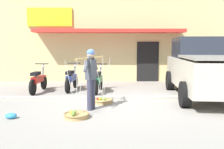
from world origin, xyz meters
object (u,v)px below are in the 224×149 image
at_px(fruit_vendor, 91,75).
at_px(fruit_basket_right_side, 103,101).
at_px(plastic_litter_bag, 11,116).
at_px(parked_truck, 204,68).
at_px(motorcycle_nearest_shop, 38,81).
at_px(motorcycle_second_in_row, 71,79).
at_px(motorcycle_third_in_row, 98,81).
at_px(fruit_basket_left_side, 76,115).

relative_size(fruit_vendor, fruit_basket_right_side, 1.17).
xyz_separation_m(fruit_vendor, plastic_litter_bag, (-1.91, -0.83, -0.91)).
distance_m(fruit_vendor, parked_truck, 4.19).
bearing_deg(motorcycle_nearest_shop, motorcycle_second_in_row, 16.57).
distance_m(motorcycle_nearest_shop, plastic_litter_bag, 3.52).
xyz_separation_m(fruit_basket_right_side, motorcycle_third_in_row, (-0.20, 1.78, 0.38)).
bearing_deg(parked_truck, motorcycle_third_in_row, 167.05).
distance_m(fruit_basket_left_side, motorcycle_second_in_row, 3.88).
height_order(parked_truck, plastic_litter_bag, parked_truck).
relative_size(motorcycle_third_in_row, parked_truck, 0.37).
bearing_deg(fruit_basket_left_side, motorcycle_third_in_row, 82.85).
relative_size(motorcycle_second_in_row, plastic_litter_bag, 6.50).
relative_size(motorcycle_nearest_shop, motorcycle_third_in_row, 1.00).
bearing_deg(motorcycle_nearest_shop, plastic_litter_bag, -84.85).
relative_size(fruit_vendor, plastic_litter_bag, 6.05).
distance_m(fruit_vendor, motorcycle_second_in_row, 3.22).
xyz_separation_m(parked_truck, plastic_litter_bag, (-5.74, -2.55, -0.96)).
xyz_separation_m(fruit_basket_left_side, motorcycle_third_in_row, (0.42, 3.36, 0.38)).
bearing_deg(fruit_basket_right_side, plastic_litter_bag, -143.83).
distance_m(motorcycle_nearest_shop, motorcycle_third_in_row, 2.33).
xyz_separation_m(fruit_basket_left_side, motorcycle_nearest_shop, (-1.91, 3.44, 0.38)).
distance_m(motorcycle_third_in_row, parked_truck, 3.86).
height_order(fruit_basket_right_side, plastic_litter_bag, fruit_basket_right_side).
bearing_deg(fruit_basket_right_side, motorcycle_third_in_row, 96.37).
bearing_deg(fruit_basket_left_side, plastic_litter_bag, -178.47).
distance_m(fruit_basket_left_side, motorcycle_third_in_row, 3.41).
distance_m(fruit_vendor, plastic_litter_bag, 2.28).
relative_size(motorcycle_third_in_row, plastic_litter_bag, 6.49).
relative_size(fruit_basket_left_side, motorcycle_second_in_row, 0.80).
xyz_separation_m(fruit_vendor, fruit_basket_left_side, (-0.32, -0.79, -0.90)).
xyz_separation_m(motorcycle_third_in_row, parked_truck, (3.72, -0.86, 0.58)).
height_order(fruit_vendor, motorcycle_nearest_shop, fruit_vendor).
bearing_deg(motorcycle_third_in_row, parked_truck, -12.95).
height_order(motorcycle_nearest_shop, motorcycle_second_in_row, same).
bearing_deg(motorcycle_nearest_shop, fruit_basket_right_side, -36.30).
xyz_separation_m(motorcycle_third_in_row, plastic_litter_bag, (-2.02, -3.41, -0.38)).
xyz_separation_m(motorcycle_second_in_row, motorcycle_third_in_row, (1.10, -0.44, 0.00)).
xyz_separation_m(motorcycle_second_in_row, parked_truck, (4.82, -1.30, 0.58)).
bearing_deg(fruit_basket_left_side, parked_truck, 31.20).
bearing_deg(motorcycle_third_in_row, fruit_basket_right_side, -83.63).
bearing_deg(motorcycle_second_in_row, plastic_litter_bag, -103.38).
distance_m(motorcycle_second_in_row, parked_truck, 5.03).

